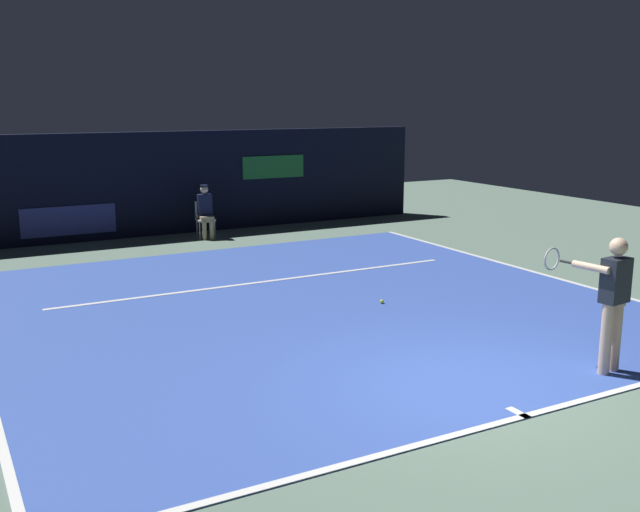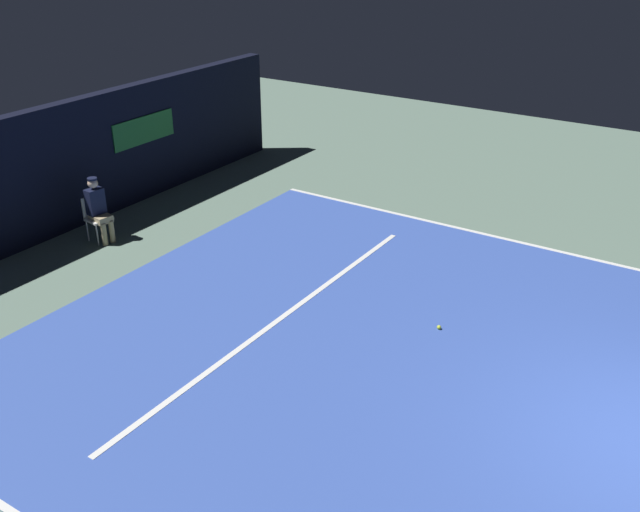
# 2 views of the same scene
# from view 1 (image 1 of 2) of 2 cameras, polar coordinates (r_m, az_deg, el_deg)

# --- Properties ---
(ground_plane) EXTENTS (29.48, 29.48, 0.00)m
(ground_plane) POSITION_cam_1_polar(r_m,az_deg,el_deg) (12.23, -0.88, -3.86)
(ground_plane) COLOR slate
(court_surface) EXTENTS (10.18, 10.15, 0.01)m
(court_surface) POSITION_cam_1_polar(r_m,az_deg,el_deg) (12.23, -0.88, -3.84)
(court_surface) COLOR #3856B2
(court_surface) RESTS_ON ground
(line_baseline) EXTENTS (10.18, 0.10, 0.01)m
(line_baseline) POSITION_cam_1_polar(r_m,az_deg,el_deg) (8.37, 15.70, -11.95)
(line_baseline) COLOR white
(line_baseline) RESTS_ON court_surface
(line_sideline_left) EXTENTS (0.10, 10.15, 0.01)m
(line_sideline_left) POSITION_cam_1_polar(r_m,az_deg,el_deg) (15.16, 16.25, -1.16)
(line_sideline_left) COLOR white
(line_sideline_left) RESTS_ON court_surface
(line_service) EXTENTS (7.94, 0.10, 0.01)m
(line_service) POSITION_cam_1_polar(r_m,az_deg,el_deg) (13.77, -4.32, -2.01)
(line_service) COLOR white
(line_service) RESTS_ON court_surface
(line_centre_mark) EXTENTS (0.10, 0.30, 0.01)m
(line_centre_mark) POSITION_cam_1_polar(r_m,az_deg,el_deg) (8.43, 15.22, -11.73)
(line_centre_mark) COLOR white
(line_centre_mark) RESTS_ON court_surface
(back_wall) EXTENTS (14.38, 0.33, 2.60)m
(back_wall) POSITION_cam_1_polar(r_m,az_deg,el_deg) (19.03, -11.78, 5.60)
(back_wall) COLOR black
(back_wall) RESTS_ON ground
(tennis_player) EXTENTS (0.71, 0.93, 1.73)m
(tennis_player) POSITION_cam_1_polar(r_m,az_deg,el_deg) (9.70, 21.86, -2.95)
(tennis_player) COLOR beige
(tennis_player) RESTS_ON ground
(line_judge_on_chair) EXTENTS (0.49, 0.57, 1.32)m
(line_judge_on_chair) POSITION_cam_1_polar(r_m,az_deg,el_deg) (18.28, -8.95, 3.51)
(line_judge_on_chair) COLOR white
(line_judge_on_chair) RESTS_ON ground
(tennis_ball) EXTENTS (0.07, 0.07, 0.07)m
(tennis_ball) POSITION_cam_1_polar(r_m,az_deg,el_deg) (12.32, 4.87, -3.57)
(tennis_ball) COLOR #CCE033
(tennis_ball) RESTS_ON court_surface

